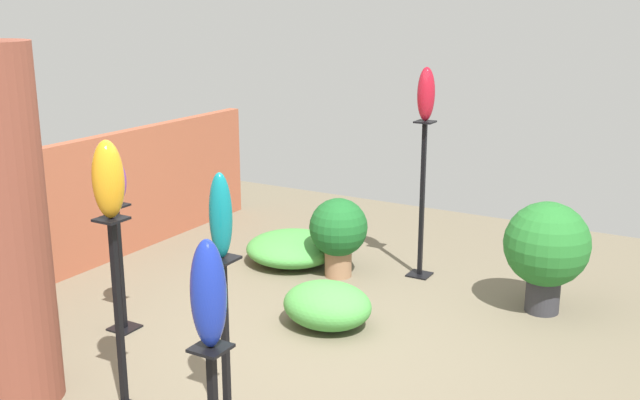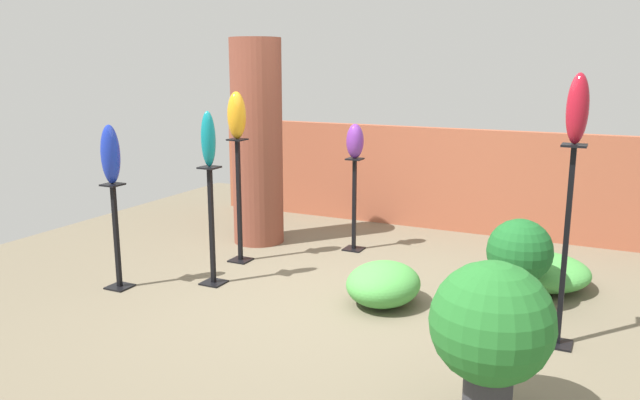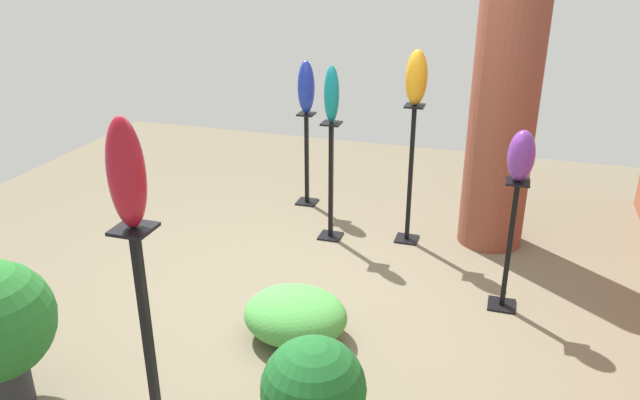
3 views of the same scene
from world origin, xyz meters
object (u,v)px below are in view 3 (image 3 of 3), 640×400
object	(u,v)px
pedestal_amber	(410,181)
art_vase_teal	(332,94)
pedestal_teal	(331,187)
pedestal_cobalt	(307,164)
pedestal_ruby	(153,380)
art_vase_ruby	(126,174)
brick_pillar	(502,120)
art_vase_amber	(416,78)
art_vase_violet	(521,156)
pedestal_violet	(509,252)
potted_plant_front_left	(313,394)
art_vase_cobalt	(306,87)

from	to	relation	value
pedestal_amber	art_vase_teal	bearing A→B (deg)	-77.58
pedestal_teal	pedestal_cobalt	bearing A→B (deg)	-146.57
pedestal_ruby	art_vase_ruby	xyz separation A→B (m)	(0.00, 0.00, 1.00)
pedestal_ruby	art_vase_ruby	distance (m)	1.00
pedestal_amber	pedestal_ruby	bearing A→B (deg)	-11.93
pedestal_cobalt	art_vase_teal	bearing A→B (deg)	33.43
pedestal_amber	brick_pillar	bearing A→B (deg)	106.67
art_vase_teal	art_vase_amber	bearing A→B (deg)	102.42
art_vase_violet	pedestal_violet	bearing A→B (deg)	0.00
art_vase_ruby	art_vase_teal	world-z (taller)	art_vase_ruby
art_vase_amber	art_vase_teal	bearing A→B (deg)	-77.58
pedestal_ruby	art_vase_amber	distance (m)	3.26
pedestal_ruby	pedestal_amber	xyz separation A→B (m)	(-3.09, 0.65, -0.09)
pedestal_teal	art_vase_amber	world-z (taller)	art_vase_amber
pedestal_violet	pedestal_teal	world-z (taller)	pedestal_teal
pedestal_violet	art_vase_amber	size ratio (longest dim) A/B	2.18
pedestal_teal	art_vase_teal	size ratio (longest dim) A/B	2.23
art_vase_ruby	pedestal_amber	bearing A→B (deg)	168.07
art_vase_ruby	art_vase_violet	bearing A→B (deg)	145.54
potted_plant_front_left	pedestal_violet	bearing A→B (deg)	154.42
brick_pillar	pedestal_amber	size ratio (longest dim) A/B	1.79
art_vase_ruby	potted_plant_front_left	distance (m)	1.44
pedestal_amber	pedestal_teal	size ratio (longest dim) A/B	1.15
pedestal_teal	pedestal_cobalt	xyz separation A→B (m)	(-0.69, -0.46, -0.06)
pedestal_ruby	art_vase_ruby	bearing A→B (deg)	90.00
pedestal_ruby	potted_plant_front_left	bearing A→B (deg)	120.84
brick_pillar	pedestal_violet	world-z (taller)	brick_pillar
pedestal_ruby	art_vase_violet	bearing A→B (deg)	145.54
art_vase_cobalt	potted_plant_front_left	size ratio (longest dim) A/B	0.70
pedestal_amber	pedestal_cobalt	xyz separation A→B (m)	(-0.54, -1.13, -0.14)
pedestal_amber	art_vase_cobalt	bearing A→B (deg)	-115.63
art_vase_ruby	art_vase_teal	bearing A→B (deg)	-179.58
pedestal_cobalt	art_vase_cobalt	size ratio (longest dim) A/B	1.86
art_vase_violet	potted_plant_front_left	world-z (taller)	art_vase_violet
pedestal_amber	art_vase_violet	size ratio (longest dim) A/B	3.47
pedestal_ruby	art_vase_cobalt	bearing A→B (deg)	-172.51
art_vase_violet	potted_plant_front_left	size ratio (longest dim) A/B	0.49
art_vase_teal	art_vase_cobalt	world-z (taller)	art_vase_teal
potted_plant_front_left	art_vase_cobalt	bearing A→B (deg)	-160.97
brick_pillar	pedestal_ruby	size ratio (longest dim) A/B	1.56
pedestal_violet	art_vase_amber	xyz separation A→B (m)	(-0.88, -0.86, 1.02)
art_vase_ruby	potted_plant_front_left	size ratio (longest dim) A/B	0.64
art_vase_amber	pedestal_cobalt	bearing A→B (deg)	-115.63
pedestal_ruby	potted_plant_front_left	xyz separation A→B (m)	(-0.38, 0.64, -0.23)
art_vase_ruby	art_vase_teal	distance (m)	2.96
pedestal_teal	art_vase_amber	size ratio (longest dim) A/B	2.37
brick_pillar	potted_plant_front_left	distance (m)	3.08
art_vase_amber	brick_pillar	bearing A→B (deg)	106.67
pedestal_violet	art_vase_cobalt	xyz separation A→B (m)	(-1.42, -2.00, 0.75)
pedestal_cobalt	art_vase_violet	bearing A→B (deg)	54.54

